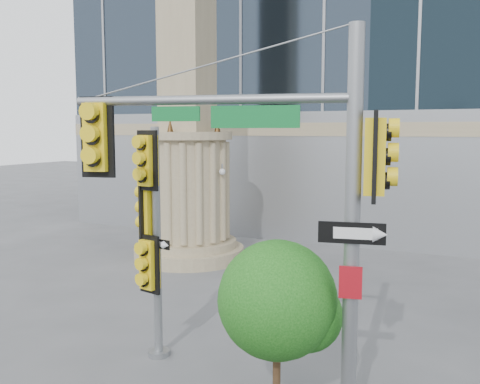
% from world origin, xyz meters
% --- Properties ---
extents(ground, '(120.00, 120.00, 0.00)m').
position_xyz_m(ground, '(0.00, 0.00, 0.00)').
color(ground, '#545456').
rests_on(ground, ground).
extents(monument, '(4.40, 4.40, 16.60)m').
position_xyz_m(monument, '(-6.00, 9.00, 5.52)').
color(monument, tan).
rests_on(monument, ground).
extents(main_signal_pole, '(5.23, 1.43, 6.80)m').
position_xyz_m(main_signal_pole, '(1.62, -1.22, 4.21)').
color(main_signal_pole, slate).
rests_on(main_signal_pole, ground).
extents(secondary_signal_pole, '(0.91, 0.79, 5.24)m').
position_xyz_m(secondary_signal_pole, '(-2.01, 0.50, 3.08)').
color(secondary_signal_pole, slate).
rests_on(secondary_signal_pole, ground).
extents(street_tree, '(2.12, 2.07, 3.30)m').
position_xyz_m(street_tree, '(1.59, -0.94, 2.17)').
color(street_tree, tan).
rests_on(street_tree, ground).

